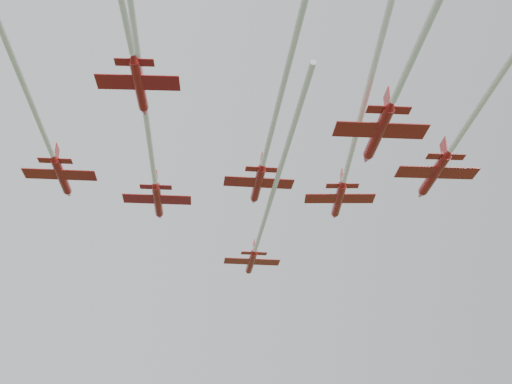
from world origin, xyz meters
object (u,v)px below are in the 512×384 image
object	(u,v)px
jet_row2_left	(152,160)
jet_row3_left	(44,134)
jet_row3_mid	(270,136)
jet_lead	(262,228)
jet_row4_right	(414,56)
jet_row4_left	(125,17)
jet_row3_right	(476,112)
jet_row2_right	(349,159)

from	to	relation	value
jet_row2_left	jet_row3_left	size ratio (longest dim) A/B	1.16
jet_row2_left	jet_row3_mid	xyz separation A→B (m)	(10.28, -14.72, -3.05)
jet_row3_mid	jet_lead	bearing A→B (deg)	85.18
jet_row2_left	jet_row4_right	xyz separation A→B (m)	(17.38, -31.84, -3.46)
jet_row4_left	jet_row4_right	xyz separation A→B (m)	(24.09, -6.45, -3.02)
jet_row3_left	jet_row3_right	bearing A→B (deg)	-9.66
jet_row2_left	jet_row3_right	xyz separation A→B (m)	(29.23, -24.31, -2.11)
jet_lead	jet_row4_left	distance (m)	41.85
jet_row4_right	jet_row2_left	bearing A→B (deg)	132.99
jet_row2_left	jet_row3_left	distance (m)	14.46
jet_lead	jet_row3_mid	world-z (taller)	jet_row3_mid
jet_row3_left	jet_row3_mid	xyz separation A→B (m)	(22.88, -8.10, -0.55)
jet_row3_mid	jet_row3_right	world-z (taller)	jet_row3_right
jet_lead	jet_row2_left	distance (m)	19.65
jet_row2_left	jet_row2_right	size ratio (longest dim) A/B	1.02
jet_row3_right	jet_row3_mid	bearing A→B (deg)	168.02
jet_row3_left	jet_row3_mid	size ratio (longest dim) A/B	0.91
jet_row3_mid	jet_row3_right	size ratio (longest dim) A/B	0.85
jet_lead	jet_row4_right	world-z (taller)	jet_row4_right
jet_row2_right	jet_row3_right	size ratio (longest dim) A/B	0.88
jet_row2_left	jet_row3_right	world-z (taller)	jet_row2_left
jet_row2_right	jet_row3_left	world-z (taller)	jet_row2_right
jet_lead	jet_row2_left	bearing A→B (deg)	-141.26
jet_row3_mid	jet_row3_left	bearing A→B (deg)	172.24
jet_row4_left	jet_row3_mid	bearing A→B (deg)	47.81
jet_row2_right	jet_row4_left	world-z (taller)	jet_row2_right
jet_row2_right	jet_row4_left	distance (m)	34.00
jet_row3_mid	jet_row3_right	xyz separation A→B (m)	(18.95, -9.59, 0.94)
jet_row2_left	jet_row2_right	world-z (taller)	jet_row2_left
jet_row4_left	jet_row4_right	bearing A→B (deg)	0.71
jet_row3_mid	jet_row4_left	distance (m)	20.23
jet_row3_right	jet_row3_left	bearing A→B (deg)	171.95
jet_row2_right	jet_row3_right	bearing A→B (deg)	-49.49
jet_row3_right	jet_lead	bearing A→B (deg)	124.73
jet_lead	jet_row4_right	distance (m)	40.63
jet_lead	jet_row2_right	world-z (taller)	jet_row2_right
jet_row3_left	jet_row4_right	size ratio (longest dim) A/B	0.82
jet_row2_right	jet_row4_right	bearing A→B (deg)	-84.58
jet_row3_mid	jet_row3_right	bearing A→B (deg)	-15.11
jet_row3_right	jet_row4_right	size ratio (longest dim) A/B	1.05
jet_row2_right	jet_row3_mid	world-z (taller)	jet_row2_right
jet_row2_right	jet_row4_right	world-z (taller)	jet_row2_right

